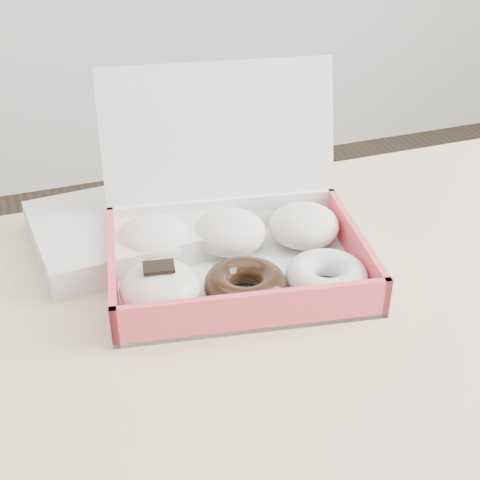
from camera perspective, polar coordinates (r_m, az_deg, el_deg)
name	(u,v)px	position (r m, az deg, el deg)	size (l,w,h in m)	color
table	(397,350)	(0.91, 13.24, -9.11)	(1.20, 0.80, 0.75)	tan
donut_box	(232,244)	(0.88, -0.68, -0.34)	(0.37, 0.35, 0.24)	white
newspapers	(130,228)	(0.96, -9.35, 0.99)	(0.26, 0.21, 0.04)	silver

